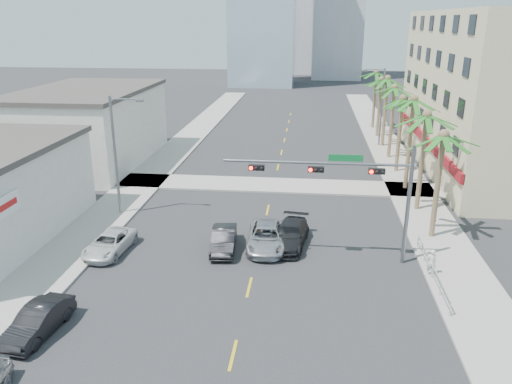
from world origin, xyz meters
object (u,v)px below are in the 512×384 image
Objects in this scene: car_lane_center at (266,237)px; car_parked_mid at (38,321)px; car_parked_far at (110,243)px; car_lane_left at (224,240)px; pedestrian at (431,262)px; traffic_signal_mast at (354,183)px; car_lane_right at (290,235)px.

car_parked_mid is at bearing -135.36° from car_lane_center.
car_parked_far is (0.00, 8.77, -0.06)m from car_parked_mid.
car_lane_center is (2.72, 0.67, 0.02)m from car_lane_left.
pedestrian is (12.53, -2.22, 0.22)m from car_lane_left.
car_parked_far is at bearing -175.78° from car_lane_left.
car_lane_left is at bearing 175.42° from traffic_signal_mast.
pedestrian is at bearing -14.15° from car_lane_right.
car_lane_right is (-3.78, 1.78, -4.32)m from traffic_signal_mast.
traffic_signal_mast reaches higher than car_lane_center.
pedestrian is (19.70, -1.02, 0.29)m from car_parked_far.
car_lane_left is (-8.01, 0.64, -4.35)m from traffic_signal_mast.
car_lane_left is 4.38m from car_lane_right.
pedestrian is (9.81, -2.89, 0.20)m from car_lane_center.
car_parked_far is at bearing -160.51° from car_lane_right.
car_parked_far is 1.07× the size of car_lane_left.
car_lane_center is 1.03× the size of car_lane_right.
traffic_signal_mast is 7.15× the size of pedestrian.
car_parked_mid is 0.80× the size of car_lane_center.
car_lane_left is (7.17, 9.97, 0.01)m from car_parked_mid.
car_lane_right reaches higher than car_lane_center.
car_parked_mid is 14.53m from car_lane_center.
pedestrian reaches higher than car_lane_right.
pedestrian reaches higher than car_lane_left.
car_parked_mid is at bearing -127.85° from car_lane_right.
car_lane_left is (7.17, 1.20, 0.07)m from car_parked_far.
traffic_signal_mast is 2.43× the size of car_parked_far.
car_lane_right reaches higher than car_parked_mid.
traffic_signal_mast reaches higher than car_parked_mid.
car_parked_far is at bearing -6.92° from pedestrian.
pedestrian is at bearing -19.24° from traffic_signal_mast.
car_lane_center is at bearing -20.36° from pedestrian.
car_lane_left is 0.85× the size of car_lane_right.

